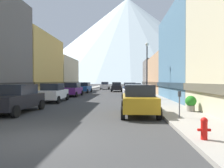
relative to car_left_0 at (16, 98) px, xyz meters
name	(u,v)px	position (x,y,z in m)	size (l,w,h in m)	color
ground_plane	(37,140)	(3.80, -5.70, -0.90)	(400.00, 400.00, 0.00)	#353535
sidewalk_left	(79,90)	(-2.45, 29.30, -0.82)	(2.50, 100.00, 0.15)	gray
sidewalk_right	(140,90)	(10.05, 29.30, -0.82)	(2.50, 100.00, 0.15)	gray
storefront_left_2	(20,66)	(-8.41, 16.43, 3.25)	(9.72, 11.60, 8.61)	#D8B259
storefront_left_3	(54,75)	(-7.53, 28.48, 2.31)	(7.95, 11.43, 6.68)	beige
storefront_right_1	(213,57)	(15.83, 8.89, 3.57)	(9.37, 11.66, 9.26)	slate
storefront_right_2	(179,75)	(15.67, 21.25, 2.01)	(9.04, 13.03, 6.04)	tan
storefront_right_3	(167,76)	(16.14, 32.69, 2.26)	(9.97, 8.82, 6.57)	#66605B
car_left_0	(16,98)	(0.00, 0.00, 0.00)	(2.16, 4.44, 1.78)	black
car_left_1	(53,92)	(0.00, 6.71, 0.00)	(2.21, 4.47, 1.78)	silver
car_left_2	(72,89)	(0.00, 13.95, 0.00)	(2.12, 4.43, 1.78)	#591E72
car_left_3	(84,87)	(0.00, 21.94, 0.00)	(2.18, 4.46, 1.78)	#19478C
car_right_0	(139,100)	(7.60, -0.33, 0.00)	(2.07, 4.41, 1.78)	#B28419
car_right_1	(132,92)	(7.60, 8.80, 0.00)	(2.23, 4.47, 1.78)	silver
car_right_2	(130,89)	(7.60, 17.15, 0.00)	(2.20, 4.46, 1.78)	#19478C
car_driving_0	(117,87)	(5.40, 26.22, 0.00)	(2.06, 4.40, 1.78)	black
car_driving_1	(105,86)	(2.20, 36.67, 0.00)	(2.06, 4.40, 1.78)	silver
fire_hydrant_near	(204,128)	(9.25, -5.86, -0.37)	(0.40, 0.22, 0.70)	red
parking_meter_near	(179,100)	(9.55, -1.90, 0.11)	(0.14, 0.10, 1.33)	#595960
potted_plant_0	(191,103)	(10.80, 0.23, -0.22)	(0.66, 0.66, 0.95)	gray
pedestrian_0	(31,93)	(-2.45, 7.27, -0.04)	(0.36, 0.36, 1.54)	maroon
streetlamp_right	(147,62)	(9.15, 9.04, 3.09)	(0.36, 0.36, 5.86)	black
mountain_backdrop	(128,40)	(11.74, 254.30, 54.04)	(255.87, 255.87, 109.88)	silver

